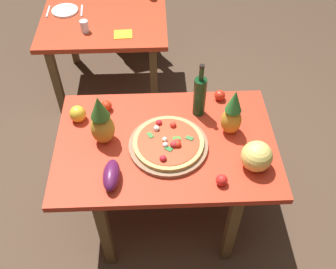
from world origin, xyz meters
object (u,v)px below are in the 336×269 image
at_px(pizza, 168,142).
at_px(tomato_beside_pepper, 106,106).
at_px(display_table, 166,151).
at_px(napkin_folded, 123,34).
at_px(fork_utensil, 48,11).
at_px(knife_utensil, 82,11).
at_px(pineapple_left, 102,122).
at_px(pineapple_right, 232,114).
at_px(tomato_by_bottle, 220,95).
at_px(eggplant, 111,175).
at_px(dining_chair, 127,3).
at_px(drinking_glass_water, 84,26).
at_px(pizza_board, 168,145).
at_px(bell_pepper, 78,114).
at_px(melon, 257,156).
at_px(dinner_plate, 65,11).
at_px(tomato_at_corner, 222,180).
at_px(wine_bottle, 200,96).
at_px(background_table, 105,27).

height_order(pizza, tomato_beside_pepper, pizza).
xyz_separation_m(display_table, napkin_folded, (-0.29, 1.12, 0.09)).
height_order(fork_utensil, napkin_folded, fork_utensil).
bearing_deg(tomato_beside_pepper, knife_utensil, 103.67).
distance_m(pineapple_left, pineapple_right, 0.74).
bearing_deg(tomato_by_bottle, eggplant, -137.00).
relative_size(dining_chair, drinking_glass_water, 9.21).
xyz_separation_m(pineapple_left, tomato_beside_pepper, (-0.00, 0.25, -0.12)).
xyz_separation_m(pizza_board, bell_pepper, (-0.54, 0.24, 0.04)).
height_order(fork_utensil, knife_utensil, same).
distance_m(display_table, melon, 0.55).
bearing_deg(dinner_plate, tomato_beside_pepper, -70.21).
bearing_deg(melon, tomato_beside_pepper, 150.28).
height_order(melon, fork_utensil, melon).
relative_size(tomato_at_corner, drinking_glass_water, 0.69).
relative_size(pizza, tomato_at_corner, 6.35).
bearing_deg(drinking_glass_water, pineapple_right, -48.58).
bearing_deg(tomato_beside_pepper, tomato_by_bottle, 5.41).
height_order(wine_bottle, bell_pepper, wine_bottle).
relative_size(background_table, fork_utensil, 5.73).
distance_m(dining_chair, pineapple_right, 2.15).
distance_m(dining_chair, napkin_folded, 0.98).
bearing_deg(napkin_folded, background_table, 122.52).
bearing_deg(knife_utensil, drinking_glass_water, -83.13).
xyz_separation_m(bell_pepper, dinner_plate, (-0.27, 1.28, -0.04)).
height_order(drinking_glass_water, knife_utensil, drinking_glass_water).
bearing_deg(background_table, drinking_glass_water, -121.36).
height_order(tomato_at_corner, fork_utensil, tomato_at_corner).
xyz_separation_m(wine_bottle, tomato_at_corner, (0.07, -0.54, -0.11)).
height_order(pizza_board, pineapple_left, pineapple_left).
height_order(bell_pepper, tomato_beside_pepper, bell_pepper).
height_order(bell_pepper, eggplant, bell_pepper).
height_order(tomato_beside_pepper, fork_utensil, tomato_beside_pepper).
height_order(display_table, bell_pepper, bell_pepper).
relative_size(melon, napkin_folded, 1.22).
xyz_separation_m(pizza, pineapple_right, (0.37, 0.11, 0.10)).
relative_size(dining_chair, tomato_at_corner, 13.33).
bearing_deg(pizza, napkin_folded, 104.84).
bearing_deg(bell_pepper, pizza, -23.93).
height_order(dinner_plate, napkin_folded, dinner_plate).
height_order(wine_bottle, knife_utensil, wine_bottle).
bearing_deg(bell_pepper, wine_bottle, 2.60).
bearing_deg(eggplant, background_table, 95.78).
relative_size(pizza_board, fork_utensil, 2.54).
height_order(wine_bottle, pineapple_right, wine_bottle).
bearing_deg(tomato_at_corner, fork_utensil, 124.20).
bearing_deg(pizza_board, dinner_plate, 117.92).
height_order(pineapple_left, melon, pineapple_left).
height_order(tomato_by_bottle, drinking_glass_water, drinking_glass_water).
distance_m(display_table, napkin_folded, 1.16).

